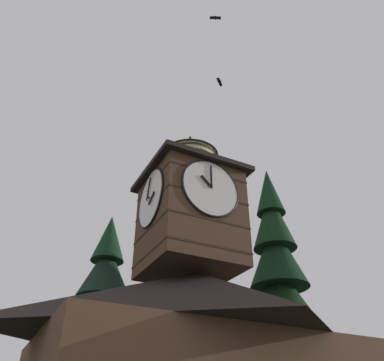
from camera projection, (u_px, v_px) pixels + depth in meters
clock_tower at (190, 208)px, 20.28m from camera, size 4.87×4.87×7.99m
pine_tree_behind at (97, 348)px, 20.66m from camera, size 6.13×6.13×13.08m
pine_tree_aside at (284, 321)px, 22.31m from camera, size 5.87×5.87×17.11m
flying_bird_high at (219, 82)px, 24.72m from camera, size 0.66×0.60×0.14m
flying_bird_low at (215, 18)px, 19.22m from camera, size 0.54×0.36×0.11m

